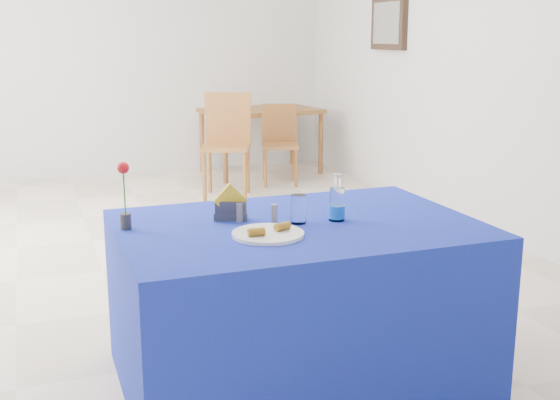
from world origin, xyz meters
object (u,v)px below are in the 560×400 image
Objects in this scene: blue_table at (297,302)px; chair_bg_left at (227,137)px; water_bottle at (337,205)px; oak_table at (261,115)px; plate at (268,234)px; chair_bg_right at (279,138)px.

blue_table is 1.56× the size of chair_bg_left.
chair_bg_left reaches higher than water_bottle.
blue_table is 7.44× the size of water_bottle.
blue_table is at bearing -106.56° from oak_table.
plate is 0.19× the size of blue_table.
chair_bg_left is (0.95, 4.03, -0.17)m from plate.
plate is 4.14m from chair_bg_left.
plate is 0.22× the size of oak_table.
oak_table is 1.34× the size of chair_bg_left.
water_bottle is 3.94m from chair_bg_left.
chair_bg_right is (1.46, 4.26, 0.12)m from blue_table.
blue_table is 4.51m from chair_bg_right.
chair_bg_right is (0.70, 0.39, -0.10)m from chair_bg_left.
plate is 4.72m from chair_bg_right.
plate is at bearing -81.47° from chair_bg_left.
water_bottle is at bearing 19.39° from plate.
water_bottle reaches higher than blue_table.
water_bottle is (0.18, -0.02, 0.45)m from blue_table.
water_bottle is 4.48m from chair_bg_right.
blue_table is at bearing 38.02° from plate.
chair_bg_right reaches higher than plate.
chair_bg_left is at bearing 76.67° from plate.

